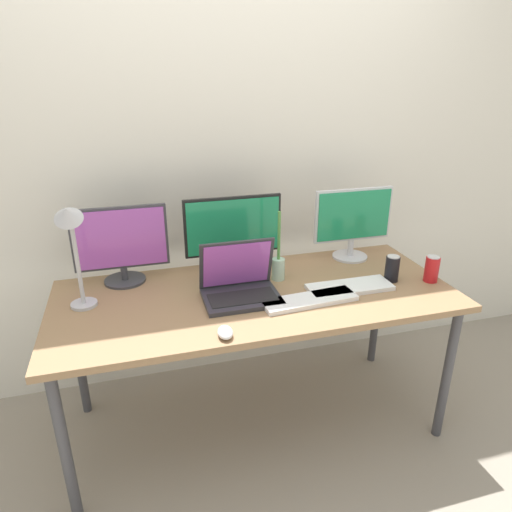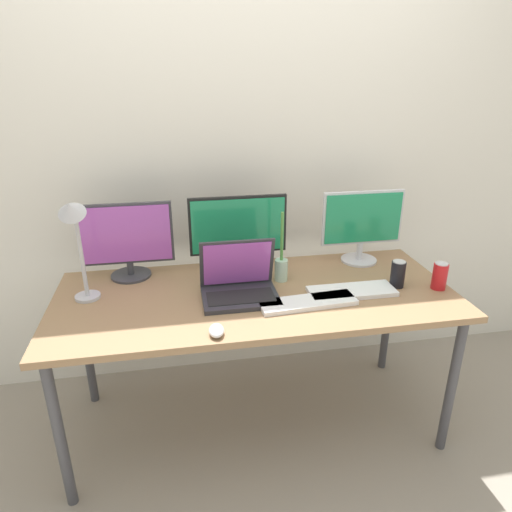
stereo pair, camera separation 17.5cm
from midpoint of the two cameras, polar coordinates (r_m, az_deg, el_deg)
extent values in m
plane|color=gray|center=(2.49, -2.14, -20.00)|extent=(16.00, 16.00, 0.00)
cube|color=silver|center=(2.45, -5.96, 13.32)|extent=(7.00, 0.08, 2.60)
cylinder|color=#424247|center=(2.02, -25.27, -21.14)|extent=(0.04, 0.04, 0.71)
cylinder|color=#424247|center=(2.34, 20.78, -13.73)|extent=(0.04, 0.04, 0.71)
cylinder|color=#424247|center=(2.54, -23.27, -11.19)|extent=(0.04, 0.04, 0.71)
cylinder|color=#424247|center=(2.80, 13.12, -6.55)|extent=(0.04, 0.04, 0.71)
cube|color=#93704C|center=(2.08, -2.42, -5.03)|extent=(1.80, 0.77, 0.03)
cylinder|color=#38383D|center=(2.29, -18.17, -2.92)|extent=(0.19, 0.19, 0.01)
cylinder|color=#38383D|center=(2.27, -18.28, -2.09)|extent=(0.03, 0.03, 0.06)
cube|color=#38383D|center=(2.21, -18.83, 2.12)|extent=(0.43, 0.02, 0.30)
cube|color=#A54CB2|center=(2.20, -18.84, 2.01)|extent=(0.41, 0.01, 0.27)
cylinder|color=black|center=(2.30, -4.96, -1.71)|extent=(0.21, 0.21, 0.01)
cylinder|color=black|center=(2.28, -5.00, -0.63)|extent=(0.03, 0.03, 0.08)
cube|color=black|center=(2.21, -5.16, 3.77)|extent=(0.48, 0.02, 0.29)
cube|color=#1E8C59|center=(2.20, -5.09, 3.67)|extent=(0.45, 0.01, 0.26)
cylinder|color=silver|center=(2.48, 9.68, -0.07)|extent=(0.19, 0.19, 0.01)
cylinder|color=silver|center=(2.47, 9.75, 1.02)|extent=(0.03, 0.03, 0.09)
cube|color=silver|center=(2.41, 10.03, 5.08)|extent=(0.42, 0.02, 0.28)
cube|color=#1E8C59|center=(2.39, 10.16, 4.99)|extent=(0.40, 0.01, 0.25)
cube|color=#2D2D33|center=(2.01, -4.32, -5.28)|extent=(0.33, 0.24, 0.02)
cube|color=black|center=(1.99, -4.22, -5.22)|extent=(0.29, 0.13, 0.00)
cube|color=#2D2D33|center=(2.03, -4.93, -0.98)|extent=(0.33, 0.07, 0.24)
cube|color=#A54CB2|center=(2.03, -4.89, -1.11)|extent=(0.30, 0.06, 0.21)
cube|color=white|center=(2.12, 9.34, -3.92)|extent=(0.39, 0.14, 0.02)
cube|color=white|center=(1.99, 4.21, -5.57)|extent=(0.43, 0.15, 0.02)
ellipsoid|color=silver|center=(1.75, -6.77, -9.52)|extent=(0.06, 0.10, 0.04)
cylinder|color=red|center=(2.28, 19.10, -1.62)|extent=(0.07, 0.07, 0.12)
cylinder|color=silver|center=(2.26, 19.29, -0.15)|extent=(0.06, 0.06, 0.00)
cylinder|color=black|center=(2.23, 14.51, -1.60)|extent=(0.07, 0.07, 0.12)
cylinder|color=silver|center=(2.21, 14.67, -0.11)|extent=(0.06, 0.06, 0.00)
cylinder|color=#B2D1B7|center=(2.18, 0.51, -1.70)|extent=(0.06, 0.06, 0.11)
cylinder|color=#519342|center=(2.11, 0.53, 2.51)|extent=(0.01, 0.01, 0.23)
cylinder|color=#B7B7BC|center=(2.12, -22.94, -5.61)|extent=(0.11, 0.11, 0.01)
cylinder|color=#B7B7BC|center=(2.04, -23.76, -0.65)|extent=(0.02, 0.02, 0.38)
cone|color=#B7B7BC|center=(1.92, -24.98, 4.80)|extent=(0.11, 0.12, 0.11)
camera|label=1|loc=(0.09, -92.51, -1.03)|focal=32.00mm
camera|label=2|loc=(0.09, 87.49, 1.03)|focal=32.00mm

